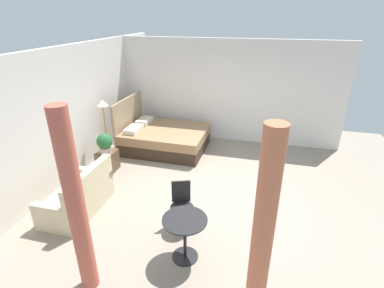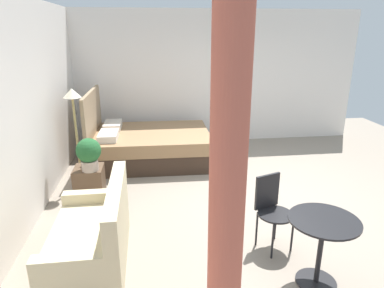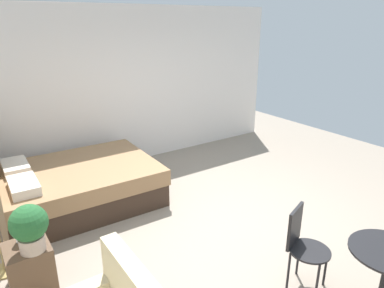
{
  "view_description": "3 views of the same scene",
  "coord_description": "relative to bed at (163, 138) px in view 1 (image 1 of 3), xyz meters",
  "views": [
    {
      "loc": [
        -5.11,
        -1.02,
        3.43
      ],
      "look_at": [
        0.34,
        0.38,
        0.89
      ],
      "focal_mm": 27.37,
      "sensor_mm": 36.0,
      "label": 1
    },
    {
      "loc": [
        -4.5,
        1.51,
        2.4
      ],
      "look_at": [
        -0.1,
        0.95,
        0.92
      ],
      "focal_mm": 32.1,
      "sensor_mm": 36.0,
      "label": 2
    },
    {
      "loc": [
        -2.95,
        2.7,
        2.56
      ],
      "look_at": [
        0.78,
        0.15,
        0.94
      ],
      "focal_mm": 32.55,
      "sensor_mm": 36.0,
      "label": 3
    }
  ],
  "objects": [
    {
      "name": "curtain_right",
      "position": [
        -4.4,
        -0.5,
        0.96
      ],
      "size": [
        0.23,
        0.23,
        2.57
      ],
      "color": "#C15B47",
      "rests_on": "ground"
    },
    {
      "name": "curtain_left",
      "position": [
        -4.4,
        -2.69,
        0.96
      ],
      "size": [
        0.22,
        0.22,
        2.57
      ],
      "color": "#D1704C",
      "rests_on": "ground"
    },
    {
      "name": "floor_lamp",
      "position": [
        -1.02,
        1.08,
        0.9
      ],
      "size": [
        0.28,
        0.28,
        1.58
      ],
      "color": "#99844C",
      "rests_on": "ground"
    },
    {
      "name": "potted_plant",
      "position": [
        -1.53,
        0.83,
        0.43
      ],
      "size": [
        0.35,
        0.35,
        0.48
      ],
      "color": "tan",
      "rests_on": "nightstand"
    },
    {
      "name": "wall_back",
      "position": [
        -1.75,
        1.53,
        1.09
      ],
      "size": [
        8.81,
        0.12,
        2.82
      ],
      "primitive_type": "cube",
      "color": "silver",
      "rests_on": "ground"
    },
    {
      "name": "balcony_table",
      "position": [
        -3.61,
        -1.63,
        0.18
      ],
      "size": [
        0.66,
        0.66,
        0.72
      ],
      "color": "black",
      "rests_on": "ground"
    },
    {
      "name": "ground_plane",
      "position": [
        -1.75,
        -1.55,
        -0.33
      ],
      "size": [
        8.81,
        9.17,
        0.02
      ],
      "primitive_type": "cube",
      "color": "gray"
    },
    {
      "name": "vase",
      "position": [
        -1.31,
        0.89,
        0.28
      ],
      "size": [
        0.1,
        0.1,
        0.23
      ],
      "color": "silver",
      "rests_on": "nightstand"
    },
    {
      "name": "cafe_chair_near_window",
      "position": [
        -2.92,
        -1.38,
        0.19
      ],
      "size": [
        0.51,
        0.51,
        0.85
      ],
      "color": "black",
      "rests_on": "ground"
    },
    {
      "name": "couch",
      "position": [
        -2.97,
        0.59,
        -0.03
      ],
      "size": [
        1.41,
        0.78,
        0.88
      ],
      "color": "beige",
      "rests_on": "ground"
    },
    {
      "name": "bed",
      "position": [
        0.0,
        0.0,
        0.0
      ],
      "size": [
        1.67,
        2.2,
        1.36
      ],
      "color": "#38281E",
      "rests_on": "ground"
    },
    {
      "name": "nightstand",
      "position": [
        -1.43,
        0.88,
        -0.08
      ],
      "size": [
        0.42,
        0.42,
        0.48
      ],
      "color": "brown",
      "rests_on": "ground"
    },
    {
      "name": "wall_right",
      "position": [
        1.16,
        -1.55,
        1.09
      ],
      "size": [
        0.12,
        6.17,
        2.82
      ],
      "primitive_type": "cube",
      "color": "silver",
      "rests_on": "ground"
    }
  ]
}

